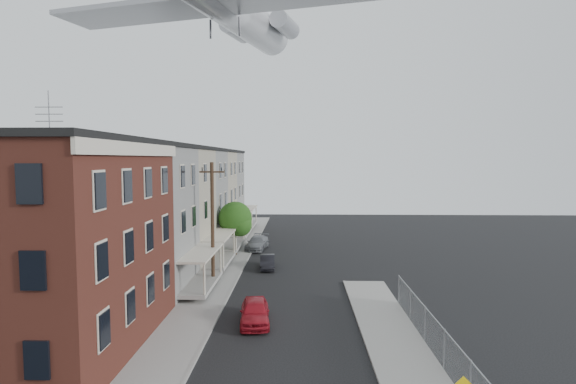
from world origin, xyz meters
The scene contains 17 objects.
sidewalk_left centered at (-5.50, 24.00, 0.06)m, with size 3.00×62.00×0.12m, color gray.
sidewalk_right centered at (5.50, 6.00, 0.06)m, with size 3.00×26.00×0.12m, color gray.
curb_left centered at (-4.05, 24.00, 0.07)m, with size 0.15×62.00×0.14m, color gray.
curb_right centered at (4.05, 6.00, 0.07)m, with size 0.15×26.00×0.14m, color gray.
corner_building centered at (-12.00, 7.00, 5.16)m, with size 10.31×12.30×12.15m.
row_house_a centered at (-11.96, 16.50, 5.13)m, with size 11.98×7.00×10.30m.
row_house_b centered at (-11.96, 23.50, 5.13)m, with size 11.98×7.00×10.30m.
row_house_c centered at (-11.96, 30.50, 5.13)m, with size 11.98×7.00×10.30m.
row_house_d centered at (-11.96, 37.50, 5.13)m, with size 11.98×7.00×10.30m.
row_house_e centered at (-11.96, 44.50, 5.13)m, with size 11.98×7.00×10.30m.
chainlink_fence centered at (7.00, 5.00, 1.00)m, with size 0.06×18.06×1.90m.
utility_pole centered at (-5.60, 18.00, 4.67)m, with size 1.80×0.26×9.00m.
street_tree centered at (-5.27, 27.92, 3.45)m, with size 3.22×3.20×5.20m.
car_near centered at (-1.80, 10.49, 0.68)m, with size 1.61×4.01×1.37m, color #A31521.
car_mid centered at (-1.99, 23.11, 0.57)m, with size 1.20×3.44×1.13m, color black.
car_far centered at (-3.60, 31.08, 0.67)m, with size 1.87×4.60×1.33m, color slate.
airplane centered at (-5.45, 22.39, 21.82)m, with size 25.78×29.49×8.51m.
Camera 1 is at (0.71, -14.06, 9.26)m, focal length 28.00 mm.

